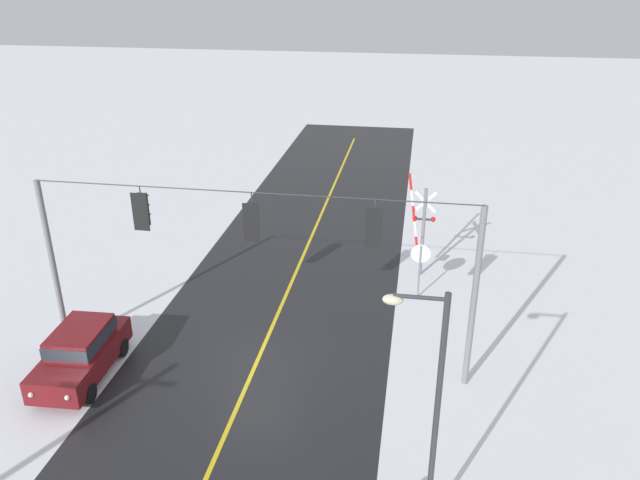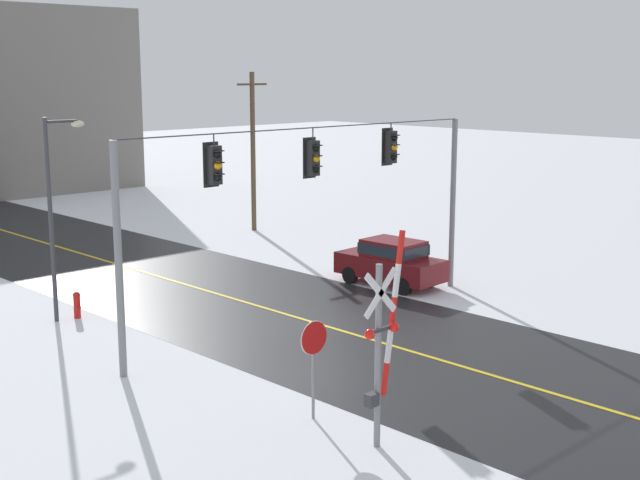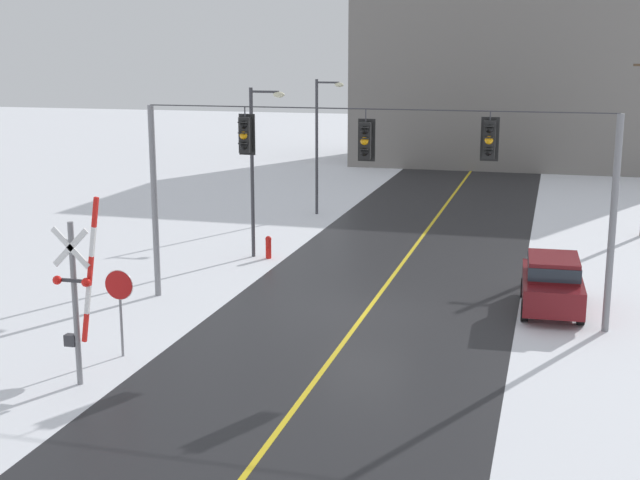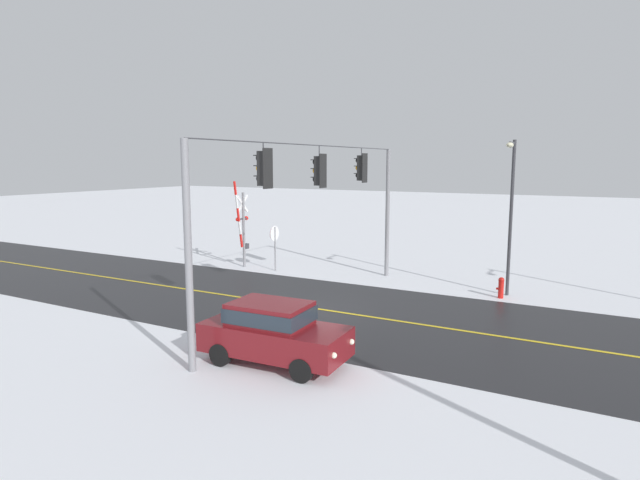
# 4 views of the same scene
# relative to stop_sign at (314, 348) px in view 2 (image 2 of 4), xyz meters

# --- Properties ---
(ground_plane) EXTENTS (160.00, 160.00, 0.00)m
(ground_plane) POSITION_rel_stop_sign_xyz_m (5.37, 5.55, -1.71)
(ground_plane) COLOR white
(road_asphalt) EXTENTS (9.00, 80.00, 0.01)m
(road_asphalt) POSITION_rel_stop_sign_xyz_m (5.37, 11.55, -1.71)
(road_asphalt) COLOR black
(road_asphalt) RESTS_ON ground
(lane_centre_line) EXTENTS (0.14, 72.00, 0.01)m
(lane_centre_line) POSITION_rel_stop_sign_xyz_m (5.37, 11.55, -1.70)
(lane_centre_line) COLOR gold
(lane_centre_line) RESTS_ON ground
(signal_span) EXTENTS (14.20, 0.47, 6.22)m
(signal_span) POSITION_rel_stop_sign_xyz_m (5.29, 5.54, 2.55)
(signal_span) COLOR gray
(signal_span) RESTS_ON ground
(stop_sign) EXTENTS (0.80, 0.09, 2.35)m
(stop_sign) POSITION_rel_stop_sign_xyz_m (0.00, 0.00, 0.00)
(stop_sign) COLOR gray
(stop_sign) RESTS_ON ground
(railroad_crossing) EXTENTS (1.26, 0.31, 4.62)m
(railroad_crossing) POSITION_rel_stop_sign_xyz_m (-0.00, -2.04, 0.56)
(railroad_crossing) COLOR gray
(railroad_crossing) RESTS_ON ground
(parked_car_maroon) EXTENTS (1.97, 4.26, 1.74)m
(parked_car_maroon) POSITION_rel_stop_sign_xyz_m (10.84, 7.16, -0.76)
(parked_car_maroon) COLOR maroon
(parked_car_maroon) RESTS_ON ground
(streetlamp_near) EXTENTS (1.39, 0.28, 6.50)m
(streetlamp_near) POSITION_rel_stop_sign_xyz_m (-0.22, 11.51, 2.20)
(streetlamp_near) COLOR #38383D
(streetlamp_near) RESTS_ON ground
(fire_hydrant) EXTENTS (0.24, 0.31, 0.88)m
(fire_hydrant) POSITION_rel_stop_sign_xyz_m (0.23, 11.37, -1.25)
(fire_hydrant) COLOR red
(fire_hydrant) RESTS_ON ground
(utility_pole) EXTENTS (1.80, 0.24, 7.85)m
(utility_pole) POSITION_rel_stop_sign_xyz_m (14.53, 19.56, 2.34)
(utility_pole) COLOR brown
(utility_pole) RESTS_ON ground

